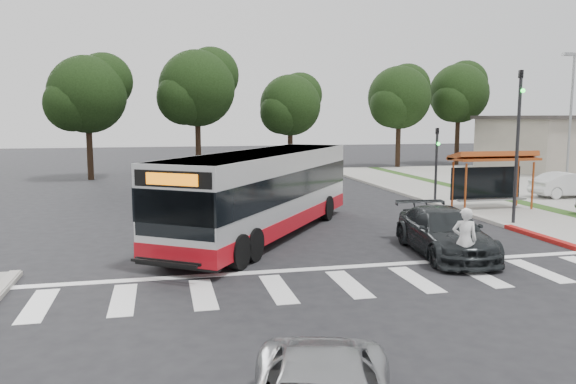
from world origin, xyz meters
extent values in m
plane|color=black|center=(0.00, 0.00, 0.00)|extent=(140.00, 140.00, 0.00)
cube|color=gray|center=(11.00, 8.00, 0.06)|extent=(4.00, 40.00, 0.12)
cube|color=#9E9991|center=(9.00, 8.00, 0.07)|extent=(0.30, 40.00, 0.15)
cube|color=maroon|center=(9.00, -2.00, 0.08)|extent=(0.32, 6.00, 0.15)
cube|color=silver|center=(0.00, -5.00, 0.01)|extent=(18.00, 2.60, 0.01)
cylinder|color=#9F431A|center=(9.00, 4.40, 1.27)|extent=(0.10, 0.10, 2.30)
cylinder|color=#9F431A|center=(12.60, 4.40, 1.27)|extent=(0.10, 0.10, 2.30)
cylinder|color=#9F431A|center=(9.00, 5.60, 1.27)|extent=(0.10, 0.10, 2.30)
cylinder|color=#9F431A|center=(12.60, 5.60, 1.27)|extent=(0.10, 0.10, 2.30)
cube|color=#9F431A|center=(10.80, 5.00, 2.57)|extent=(4.20, 1.60, 0.12)
cube|color=#9F431A|center=(10.80, 5.05, 2.72)|extent=(4.20, 1.32, 0.51)
cube|color=black|center=(10.80, 5.60, 1.32)|extent=(3.80, 0.06, 1.60)
cube|color=gray|center=(10.80, 5.00, 0.57)|extent=(3.60, 0.40, 0.08)
cylinder|color=black|center=(9.60, 1.50, 3.25)|extent=(0.14, 0.14, 6.50)
imported|color=black|center=(9.60, 1.50, 6.00)|extent=(0.16, 0.20, 1.00)
sphere|color=#19E533|center=(9.60, 1.32, 5.65)|extent=(0.18, 0.18, 0.18)
cylinder|color=black|center=(9.60, 8.50, 2.00)|extent=(0.14, 0.14, 4.00)
imported|color=black|center=(9.60, 8.50, 3.50)|extent=(0.16, 0.20, 1.00)
sphere|color=#19E533|center=(9.60, 8.32, 3.15)|extent=(0.18, 0.18, 0.18)
cylinder|color=gray|center=(24.00, 16.00, 4.60)|extent=(0.18, 0.18, 9.00)
cube|color=gray|center=(23.45, 16.00, 9.00)|extent=(0.80, 0.35, 0.22)
cylinder|color=black|center=(16.00, 28.00, 2.30)|extent=(0.44, 0.44, 4.40)
sphere|color=black|center=(16.00, 28.00, 6.30)|extent=(5.60, 5.60, 5.60)
sphere|color=black|center=(17.12, 28.84, 7.30)|extent=(4.20, 4.20, 4.20)
sphere|color=black|center=(15.02, 27.30, 5.60)|extent=(3.92, 3.92, 3.92)
cylinder|color=black|center=(23.00, 30.00, 2.42)|extent=(0.44, 0.44, 4.84)
sphere|color=black|center=(23.00, 30.00, 6.82)|extent=(5.60, 5.60, 5.60)
sphere|color=black|center=(24.12, 30.84, 7.92)|extent=(4.20, 4.20, 4.20)
sphere|color=black|center=(22.02, 29.30, 6.05)|extent=(3.92, 3.92, 3.92)
cylinder|color=black|center=(-2.00, 26.00, 2.42)|extent=(0.44, 0.44, 4.84)
sphere|color=black|center=(-2.00, 26.00, 6.82)|extent=(6.00, 6.00, 6.00)
sphere|color=black|center=(-0.80, 26.90, 7.92)|extent=(4.50, 4.50, 4.50)
sphere|color=black|center=(-3.05, 25.25, 6.05)|extent=(4.20, 4.20, 4.20)
cylinder|color=black|center=(6.00, 28.00, 1.98)|extent=(0.44, 0.44, 3.96)
sphere|color=black|center=(6.00, 28.00, 5.58)|extent=(5.20, 5.20, 5.20)
sphere|color=black|center=(7.04, 28.78, 6.48)|extent=(3.90, 3.90, 3.90)
sphere|color=black|center=(5.09, 27.35, 4.95)|extent=(3.64, 3.64, 3.64)
cylinder|color=black|center=(-10.00, 24.00, 2.20)|extent=(0.44, 0.44, 4.40)
sphere|color=black|center=(-10.00, 24.00, 6.20)|extent=(5.60, 5.60, 5.60)
sphere|color=black|center=(-8.88, 24.84, 7.20)|extent=(4.20, 4.20, 4.20)
sphere|color=black|center=(-10.98, 23.30, 5.50)|extent=(3.92, 3.92, 3.92)
imported|color=silver|center=(3.71, -4.62, 0.97)|extent=(0.83, 0.70, 1.95)
imported|color=black|center=(4.20, -2.51, 0.77)|extent=(2.74, 5.50, 1.53)
imported|color=silver|center=(17.38, 7.77, 0.79)|extent=(4.23, 1.49, 1.39)
camera|label=1|loc=(-4.98, -19.26, 4.58)|focal=35.00mm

